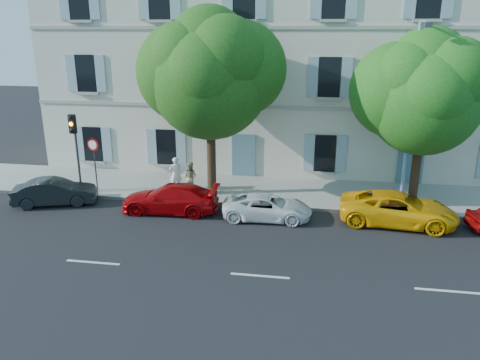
% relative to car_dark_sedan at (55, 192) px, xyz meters
% --- Properties ---
extents(ground, '(90.00, 90.00, 0.00)m').
position_rel_car_dark_sedan_xyz_m(ground, '(10.36, -1.17, -0.62)').
color(ground, black).
extents(sidewalk, '(36.00, 4.50, 0.15)m').
position_rel_car_dark_sedan_xyz_m(sidewalk, '(10.36, 3.28, -0.55)').
color(sidewalk, '#A09E96').
rests_on(sidewalk, ground).
extents(kerb, '(36.00, 0.16, 0.16)m').
position_rel_car_dark_sedan_xyz_m(kerb, '(10.36, 1.11, -0.54)').
color(kerb, '#9E998E').
rests_on(kerb, ground).
extents(building, '(28.00, 7.00, 12.00)m').
position_rel_car_dark_sedan_xyz_m(building, '(10.36, 9.03, 5.38)').
color(building, beige).
rests_on(building, ground).
extents(car_dark_sedan, '(3.99, 2.48, 1.24)m').
position_rel_car_dark_sedan_xyz_m(car_dark_sedan, '(0.00, 0.00, 0.00)').
color(car_dark_sedan, black).
rests_on(car_dark_sedan, ground).
extents(car_red_coupe, '(4.45, 1.93, 1.27)m').
position_rel_car_dark_sedan_xyz_m(car_red_coupe, '(5.64, -0.02, 0.02)').
color(car_red_coupe, '#AC0408').
rests_on(car_red_coupe, ground).
extents(car_white_coupe, '(3.93, 1.91, 1.08)m').
position_rel_car_dark_sedan_xyz_m(car_white_coupe, '(10.07, -0.14, -0.08)').
color(car_white_coupe, white).
rests_on(car_white_coupe, ground).
extents(car_yellow_supercar, '(5.03, 2.67, 1.35)m').
position_rel_car_dark_sedan_xyz_m(car_yellow_supercar, '(15.61, 0.20, 0.05)').
color(car_yellow_supercar, '#FBB10A').
rests_on(car_yellow_supercar, ground).
extents(tree_left, '(5.54, 5.54, 8.59)m').
position_rel_car_dark_sedan_xyz_m(tree_left, '(7.06, 2.32, 5.06)').
color(tree_left, '#3A2819').
rests_on(tree_left, sidewalk).
extents(tree_right, '(4.97, 4.97, 7.65)m').
position_rel_car_dark_sedan_xyz_m(tree_right, '(16.57, 2.26, 4.44)').
color(tree_right, '#3A2819').
rests_on(tree_right, sidewalk).
extents(traffic_light, '(0.33, 0.44, 3.90)m').
position_rel_car_dark_sedan_xyz_m(traffic_light, '(0.45, 1.54, 2.35)').
color(traffic_light, '#383A3D').
rests_on(traffic_light, sidewalk).
extents(road_sign, '(0.63, 0.19, 2.75)m').
position_rel_car_dark_sedan_xyz_m(road_sign, '(1.33, 1.62, 1.51)').
color(road_sign, '#383A3D').
rests_on(road_sign, sidewalk).
extents(street_lamp, '(0.28, 1.73, 8.12)m').
position_rel_car_dark_sedan_xyz_m(street_lamp, '(15.98, 1.66, 4.13)').
color(street_lamp, '#7293BF').
rests_on(street_lamp, sidewalk).
extents(pedestrian_a, '(0.76, 0.68, 1.74)m').
position_rel_car_dark_sedan_xyz_m(pedestrian_a, '(5.19, 2.41, 0.40)').
color(pedestrian_a, white).
rests_on(pedestrian_a, sidewalk).
extents(pedestrian_b, '(0.83, 0.68, 1.58)m').
position_rel_car_dark_sedan_xyz_m(pedestrian_b, '(5.96, 2.27, 0.32)').
color(pedestrian_b, tan).
rests_on(pedestrian_b, sidewalk).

